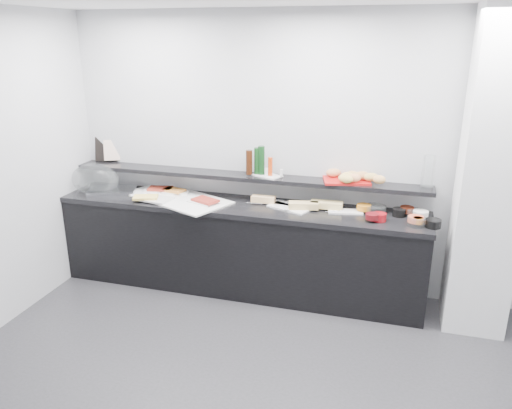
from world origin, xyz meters
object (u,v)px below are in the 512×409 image
(cloche_base, at_px, (113,190))
(bread_tray, at_px, (346,180))
(sandwich_plate_mid, at_px, (289,208))
(framed_print, at_px, (106,149))
(condiment_tray, at_px, (267,176))
(carafe, at_px, (428,172))

(cloche_base, distance_m, bread_tray, 2.41)
(sandwich_plate_mid, bearing_deg, framed_print, -165.27)
(bread_tray, bearing_deg, sandwich_plate_mid, -170.93)
(condiment_tray, bearing_deg, sandwich_plate_mid, -10.95)
(framed_print, bearing_deg, bread_tray, -12.96)
(cloche_base, height_order, framed_print, framed_print)
(cloche_base, xyz_separation_m, bread_tray, (2.39, 0.20, 0.24))
(carafe, bearing_deg, sandwich_plate_mid, -171.34)
(cloche_base, relative_size, bread_tray, 1.12)
(framed_print, xyz_separation_m, bread_tray, (2.61, -0.09, -0.12))
(cloche_base, xyz_separation_m, sandwich_plate_mid, (1.88, -0.01, -0.01))
(condiment_tray, bearing_deg, carafe, 24.36)
(framed_print, height_order, bread_tray, framed_print)
(bread_tray, xyz_separation_m, carafe, (0.72, -0.03, 0.14))
(carafe, bearing_deg, bread_tray, 177.93)
(condiment_tray, height_order, carafe, carafe)
(sandwich_plate_mid, xyz_separation_m, carafe, (1.22, 0.19, 0.39))
(cloche_base, bearing_deg, carafe, -16.56)
(framed_print, relative_size, condiment_tray, 0.95)
(bread_tray, height_order, carafe, carafe)
(sandwich_plate_mid, xyz_separation_m, condiment_tray, (-0.26, 0.19, 0.25))
(framed_print, bearing_deg, cloche_base, -64.08)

